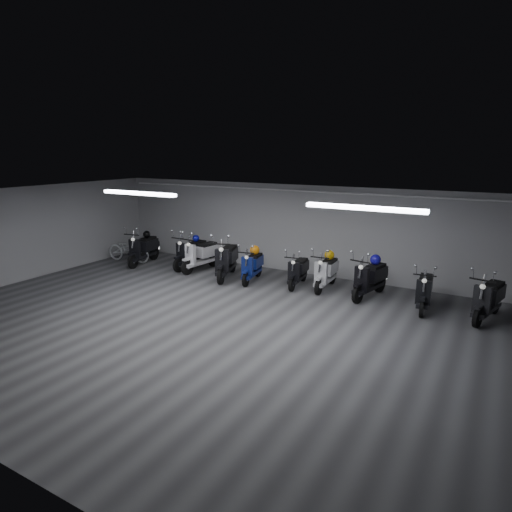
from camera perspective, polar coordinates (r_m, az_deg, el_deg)
The scene contains 23 objects.
floor at distance 10.07m, azimuth -5.58°, elevation -9.00°, with size 14.00×10.00×0.01m, color #3D3E40.
ceiling at distance 9.36m, azimuth -5.98°, elevation 7.09°, with size 14.00×10.00×0.01m, color gray.
back_wall at distance 13.90m, azimuth 6.24°, elevation 3.37°, with size 14.00×0.01×2.80m, color #9E9EA0.
left_wall at distance 14.75m, azimuth -28.61°, elevation 2.37°, with size 0.01×10.00×2.80m, color #9E9EA0.
fluor_strip_left at distance 12.05m, azimuth -14.95°, elevation 7.86°, with size 2.40×0.18×0.08m, color white.
fluor_strip_right at distance 8.96m, azimuth 13.86°, elevation 6.07°, with size 2.40×0.18×0.08m, color white.
conduit at distance 13.66m, azimuth 6.23°, elevation 8.36°, with size 0.05×0.05×13.60m, color white.
scooter_0 at distance 15.55m, azimuth -14.46°, elevation 1.52°, with size 0.63×1.90×1.41m, color black, non-canonical shape.
scooter_1 at distance 14.71m, azimuth -8.41°, elevation 1.05°, with size 0.62×1.85×1.38m, color black, non-canonical shape.
scooter_2 at distance 14.36m, azimuth -7.17°, elevation 0.83°, with size 0.63×1.88×1.40m, color white, non-canonical shape.
scooter_3 at distance 13.43m, azimuth -3.84°, elevation 0.22°, with size 0.67×2.01×1.49m, color black, non-canonical shape.
scooter_4 at distance 13.09m, azimuth -0.50°, elevation -0.68°, with size 0.55×1.66×1.24m, color navy, non-canonical shape.
scooter_5 at distance 12.70m, azimuth 5.49°, elevation -1.33°, with size 0.53×1.59×1.19m, color black, non-canonical shape.
scooter_6 at distance 12.51m, azimuth 9.09°, elevation -1.42°, with size 0.58×1.73×1.29m, color #BBBCC0, non-canonical shape.
scooter_7 at distance 12.03m, azimuth 14.59°, elevation -2.10°, with size 0.62×1.85×1.37m, color black, non-canonical shape.
scooter_8 at distance 11.56m, azimuth 21.06°, elevation -3.50°, with size 0.57×1.70×1.27m, color black, non-canonical shape.
scooter_9 at distance 11.42m, azimuth 27.98°, elevation -4.18°, with size 0.61×1.82×1.36m, color black, non-canonical shape.
bicycle at distance 16.08m, azimuth -16.22°, elevation 1.21°, with size 0.60×1.69×1.10m, color silver.
helmet_0 at distance 15.71m, azimuth -13.99°, elevation 2.76°, with size 0.25×0.25×0.25m, color black.
helmet_1 at distance 12.66m, azimuth 9.50°, elevation 0.13°, with size 0.28×0.28×0.28m, color #C5900B.
helmet_2 at distance 13.24m, azimuth -0.16°, elevation 0.78°, with size 0.29×0.29×0.29m, color orange.
helmet_3 at distance 14.84m, azimuth -7.80°, elevation 2.28°, with size 0.23×0.23×0.23m, color #0C0E8A.
helmet_4 at distance 12.17m, azimuth 15.23°, elevation -0.46°, with size 0.28×0.28×0.28m, color #140D91.
Camera 1 is at (5.41, -7.56, 3.86)m, focal length 30.86 mm.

